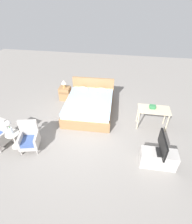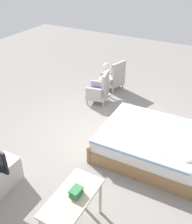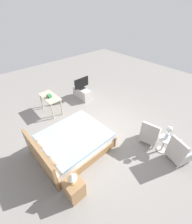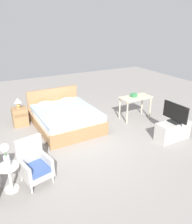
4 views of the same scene
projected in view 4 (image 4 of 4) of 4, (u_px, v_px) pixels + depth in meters
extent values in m
plane|color=gray|center=(84.00, 143.00, 5.87)|extent=(16.00, 16.00, 0.00)
cube|color=#997047|center=(66.00, 122.00, 6.72)|extent=(1.75, 2.23, 0.28)
cube|color=white|center=(65.00, 115.00, 6.62)|extent=(1.68, 2.14, 0.24)
cube|color=#93B2D6|center=(66.00, 111.00, 6.49)|extent=(1.72, 1.96, 0.06)
cube|color=#997047|center=(53.00, 102.00, 7.43)|extent=(1.73, 0.12, 0.96)
cube|color=#997047|center=(81.00, 135.00, 5.84)|extent=(1.73, 0.10, 0.40)
ellipsoid|color=white|center=(45.00, 103.00, 6.99)|extent=(0.45, 0.29, 0.14)
ellipsoid|color=white|center=(67.00, 100.00, 7.34)|extent=(0.45, 0.29, 0.14)
cylinder|color=#ADA8A3|center=(32.00, 190.00, 4.11)|extent=(0.04, 0.04, 0.16)
cylinder|color=#ADA8A3|center=(53.00, 179.00, 4.39)|extent=(0.04, 0.04, 0.16)
cylinder|color=#ADA8A3|center=(22.00, 177.00, 4.43)|extent=(0.04, 0.04, 0.16)
cylinder|color=#ADA8A3|center=(42.00, 168.00, 4.71)|extent=(0.04, 0.04, 0.16)
cube|color=#ADA8A3|center=(37.00, 173.00, 4.36)|extent=(0.65, 0.65, 0.12)
cube|color=#3D5693|center=(36.00, 168.00, 4.32)|extent=(0.59, 0.59, 0.10)
cube|color=#ADA8A3|center=(29.00, 152.00, 4.37)|extent=(0.54, 0.20, 0.64)
cube|color=#ADA8A3|center=(24.00, 170.00, 4.14)|extent=(0.18, 0.52, 0.26)
cube|color=#ADA8A3|center=(46.00, 160.00, 4.43)|extent=(0.18, 0.52, 0.26)
cylinder|color=beige|center=(12.00, 189.00, 4.23)|extent=(0.28, 0.28, 0.03)
cylinder|color=beige|center=(10.00, 178.00, 4.13)|extent=(0.06, 0.06, 0.49)
cylinder|color=beige|center=(8.00, 167.00, 4.03)|extent=(0.40, 0.40, 0.02)
cylinder|color=silver|center=(7.00, 161.00, 3.99)|extent=(0.11, 0.11, 0.22)
cylinder|color=#477538|center=(6.00, 154.00, 3.93)|extent=(0.02, 0.02, 0.10)
sphere|color=silver|center=(5.00, 148.00, 3.88)|extent=(0.17, 0.17, 0.17)
cube|color=#997047|center=(20.00, 117.00, 6.77)|extent=(0.44, 0.40, 0.56)
cube|color=brown|center=(21.00, 116.00, 6.56)|extent=(0.37, 0.01, 0.09)
cylinder|color=tan|center=(19.00, 108.00, 6.66)|extent=(0.13, 0.13, 0.02)
ellipsoid|color=tan|center=(18.00, 105.00, 6.63)|extent=(0.11, 0.11, 0.16)
cone|color=silver|center=(18.00, 100.00, 6.57)|extent=(0.22, 0.22, 0.15)
cube|color=#B7B2AD|center=(172.00, 131.00, 5.96)|extent=(0.96, 0.40, 0.50)
cube|color=black|center=(174.00, 122.00, 5.86)|extent=(0.21, 0.33, 0.03)
cylinder|color=black|center=(174.00, 120.00, 5.85)|extent=(0.04, 0.04, 0.05)
cube|color=black|center=(175.00, 112.00, 5.75)|extent=(0.07, 0.78, 0.45)
cube|color=black|center=(176.00, 112.00, 5.76)|extent=(0.03, 0.72, 0.41)
cylinder|color=beige|center=(127.00, 113.00, 6.86)|extent=(0.05, 0.05, 0.71)
cylinder|color=beige|center=(150.00, 108.00, 7.28)|extent=(0.05, 0.05, 0.71)
cylinder|color=beige|center=(120.00, 109.00, 7.21)|extent=(0.05, 0.05, 0.71)
cylinder|color=beige|center=(142.00, 104.00, 7.62)|extent=(0.05, 0.05, 0.71)
cube|color=beige|center=(136.00, 97.00, 7.10)|extent=(1.04, 0.52, 0.04)
cube|color=#337A47|center=(134.00, 96.00, 7.08)|extent=(0.18, 0.15, 0.04)
cube|color=#337A47|center=(134.00, 95.00, 7.07)|extent=(0.22, 0.17, 0.04)
cube|color=#337A47|center=(134.00, 94.00, 7.06)|extent=(0.20, 0.15, 0.04)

